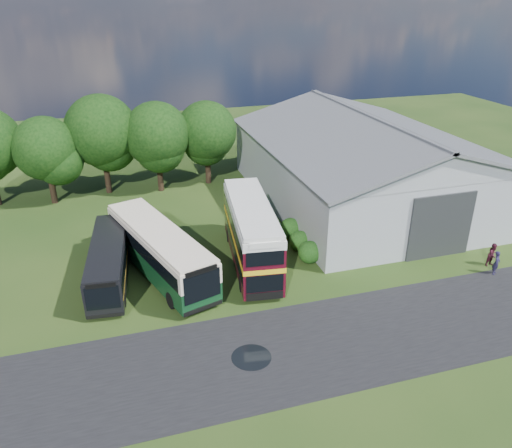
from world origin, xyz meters
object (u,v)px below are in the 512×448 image
object	(u,v)px
storage_shed	(364,157)
bus_maroon_double	(251,234)
bus_green_single	(160,250)
visitor_a	(496,263)
visitor_b	(493,255)
bus_dark_single	(109,261)

from	to	relation	value
storage_shed	bus_maroon_double	bearing A→B (deg)	-146.51
bus_green_single	visitor_a	size ratio (longest dim) A/B	7.21
bus_maroon_double	visitor_b	distance (m)	17.46
storage_shed	bus_maroon_double	distance (m)	16.33
bus_maroon_double	visitor_a	distance (m)	17.27
bus_dark_single	visitor_a	bearing A→B (deg)	-9.54
storage_shed	visitor_a	distance (m)	15.97
bus_green_single	bus_dark_single	world-z (taller)	bus_green_single
visitor_a	visitor_b	world-z (taller)	same
bus_green_single	visitor_a	distance (m)	23.51
storage_shed	bus_green_single	distance (m)	21.87
visitor_a	visitor_b	xyz separation A→B (m)	(0.58, 1.04, 0.00)
storage_shed	bus_dark_single	size ratio (longest dim) A/B	2.44
visitor_b	storage_shed	bearing A→B (deg)	95.06
storage_shed	visitor_b	distance (m)	15.08
bus_green_single	visitor_a	bearing A→B (deg)	-34.62
bus_green_single	bus_dark_single	size ratio (longest dim) A/B	1.24
bus_green_single	visitor_b	xyz separation A→B (m)	(23.01, -5.93, -0.93)
bus_green_single	bus_maroon_double	size ratio (longest dim) A/B	1.14
storage_shed	bus_dark_single	world-z (taller)	storage_shed
bus_dark_single	visitor_a	distance (m)	26.83
bus_green_single	bus_maroon_double	bearing A→B (deg)	-21.55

